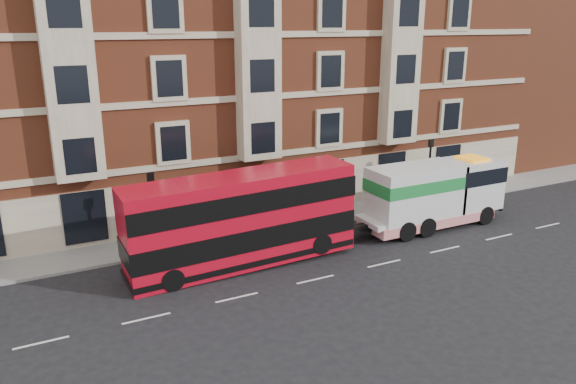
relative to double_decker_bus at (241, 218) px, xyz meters
name	(u,v)px	position (x,y,z in m)	size (l,w,h in m)	color
ground	(315,279)	(2.41, -3.13, -2.47)	(120.00, 120.00, 0.00)	black
sidewalk	(252,228)	(2.41, 4.37, -2.39)	(90.00, 3.00, 0.15)	slate
victorian_terrace	(210,48)	(2.91, 11.87, 7.60)	(45.00, 12.00, 20.40)	brown
filler_east	(552,48)	(34.41, 10.87, 6.96)	(18.00, 10.00, 19.00)	brown
lamp_post_west	(153,207)	(-3.59, 3.07, 0.21)	(0.35, 0.15, 4.35)	black
lamp_post_east	(429,167)	(14.41, 3.07, 0.21)	(0.35, 0.15, 4.35)	black
double_decker_bus	(241,218)	(0.00, 0.00, 0.00)	(11.49, 2.64, 4.65)	#B80A1D
tow_truck	(432,194)	(12.06, 0.00, -0.43)	(9.20, 2.72, 3.84)	silver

